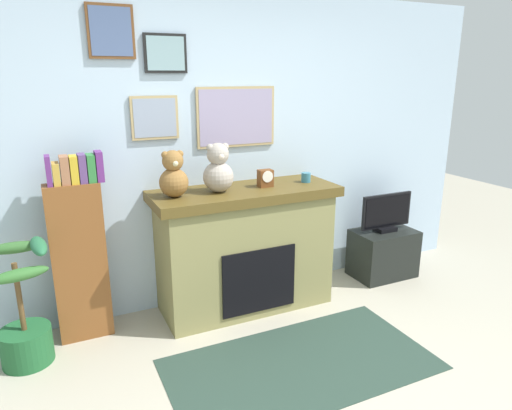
{
  "coord_description": "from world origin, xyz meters",
  "views": [
    {
      "loc": [
        -1.4,
        -1.65,
        1.94
      ],
      "look_at": [
        0.16,
        1.66,
        0.89
      ],
      "focal_mm": 32.14,
      "sensor_mm": 36.0,
      "label": 1
    }
  ],
  "objects_px": {
    "fireplace": "(245,248)",
    "bookshelf": "(79,253)",
    "teddy_bear_grey": "(174,176)",
    "candle_jar": "(306,177)",
    "television": "(386,213)",
    "teddy_bear_tan": "(218,170)",
    "tv_stand": "(383,253)",
    "potted_plant": "(23,322)",
    "mantel_clock": "(265,178)"
  },
  "relations": [
    {
      "from": "tv_stand",
      "to": "teddy_bear_grey",
      "type": "height_order",
      "value": "teddy_bear_grey"
    },
    {
      "from": "fireplace",
      "to": "teddy_bear_grey",
      "type": "xyz_separation_m",
      "value": [
        -0.59,
        -0.02,
        0.68
      ]
    },
    {
      "from": "bookshelf",
      "to": "fireplace",
      "type": "bearing_deg",
      "value": -3.52
    },
    {
      "from": "fireplace",
      "to": "television",
      "type": "xyz_separation_m",
      "value": [
        1.49,
        -0.02,
        0.12
      ]
    },
    {
      "from": "teddy_bear_grey",
      "to": "teddy_bear_tan",
      "type": "height_order",
      "value": "teddy_bear_tan"
    },
    {
      "from": "teddy_bear_grey",
      "to": "teddy_bear_tan",
      "type": "relative_size",
      "value": 0.92
    },
    {
      "from": "candle_jar",
      "to": "mantel_clock",
      "type": "distance_m",
      "value": 0.39
    },
    {
      "from": "bookshelf",
      "to": "teddy_bear_grey",
      "type": "height_order",
      "value": "bookshelf"
    },
    {
      "from": "teddy_bear_grey",
      "to": "tv_stand",
      "type": "bearing_deg",
      "value": -0.06
    },
    {
      "from": "bookshelf",
      "to": "tv_stand",
      "type": "xyz_separation_m",
      "value": [
        2.78,
        -0.1,
        -0.44
      ]
    },
    {
      "from": "fireplace",
      "to": "potted_plant",
      "type": "height_order",
      "value": "fireplace"
    },
    {
      "from": "potted_plant",
      "to": "television",
      "type": "height_order",
      "value": "potted_plant"
    },
    {
      "from": "candle_jar",
      "to": "teddy_bear_tan",
      "type": "distance_m",
      "value": 0.81
    },
    {
      "from": "potted_plant",
      "to": "mantel_clock",
      "type": "distance_m",
      "value": 2.06
    },
    {
      "from": "television",
      "to": "teddy_bear_tan",
      "type": "distance_m",
      "value": 1.81
    },
    {
      "from": "potted_plant",
      "to": "tv_stand",
      "type": "distance_m",
      "value": 3.2
    },
    {
      "from": "tv_stand",
      "to": "candle_jar",
      "type": "distance_m",
      "value": 1.25
    },
    {
      "from": "tv_stand",
      "to": "mantel_clock",
      "type": "distance_m",
      "value": 1.58
    },
    {
      "from": "television",
      "to": "candle_jar",
      "type": "bearing_deg",
      "value": 179.75
    },
    {
      "from": "potted_plant",
      "to": "television",
      "type": "bearing_deg",
      "value": 1.57
    },
    {
      "from": "fireplace",
      "to": "mantel_clock",
      "type": "height_order",
      "value": "mantel_clock"
    },
    {
      "from": "mantel_clock",
      "to": "teddy_bear_tan",
      "type": "height_order",
      "value": "teddy_bear_tan"
    },
    {
      "from": "fireplace",
      "to": "television",
      "type": "relative_size",
      "value": 2.74
    },
    {
      "from": "television",
      "to": "teddy_bear_tan",
      "type": "relative_size",
      "value": 1.44
    },
    {
      "from": "teddy_bear_grey",
      "to": "teddy_bear_tan",
      "type": "distance_m",
      "value": 0.36
    },
    {
      "from": "bookshelf",
      "to": "candle_jar",
      "type": "height_order",
      "value": "bookshelf"
    },
    {
      "from": "fireplace",
      "to": "bookshelf",
      "type": "xyz_separation_m",
      "value": [
        -1.3,
        0.08,
        0.15
      ]
    },
    {
      "from": "mantel_clock",
      "to": "teddy_bear_grey",
      "type": "xyz_separation_m",
      "value": [
        -0.77,
        0.0,
        0.09
      ]
    },
    {
      "from": "fireplace",
      "to": "teddy_bear_grey",
      "type": "height_order",
      "value": "teddy_bear_grey"
    },
    {
      "from": "bookshelf",
      "to": "television",
      "type": "relative_size",
      "value": 2.53
    },
    {
      "from": "fireplace",
      "to": "potted_plant",
      "type": "relative_size",
      "value": 1.75
    },
    {
      "from": "tv_stand",
      "to": "teddy_bear_grey",
      "type": "relative_size",
      "value": 1.7
    },
    {
      "from": "teddy_bear_tan",
      "to": "fireplace",
      "type": "bearing_deg",
      "value": 4.48
    },
    {
      "from": "fireplace",
      "to": "bookshelf",
      "type": "height_order",
      "value": "bookshelf"
    },
    {
      "from": "teddy_bear_tan",
      "to": "bookshelf",
      "type": "bearing_deg",
      "value": 174.75
    },
    {
      "from": "fireplace",
      "to": "candle_jar",
      "type": "relative_size",
      "value": 18.63
    },
    {
      "from": "potted_plant",
      "to": "candle_jar",
      "type": "xyz_separation_m",
      "value": [
        2.28,
        0.09,
        0.78
      ]
    },
    {
      "from": "teddy_bear_grey",
      "to": "candle_jar",
      "type": "bearing_deg",
      "value": 0.02
    },
    {
      "from": "tv_stand",
      "to": "television",
      "type": "xyz_separation_m",
      "value": [
        0.0,
        -0.0,
        0.41
      ]
    },
    {
      "from": "mantel_clock",
      "to": "fireplace",
      "type": "bearing_deg",
      "value": 173.81
    },
    {
      "from": "teddy_bear_grey",
      "to": "television",
      "type": "bearing_deg",
      "value": -0.1
    },
    {
      "from": "candle_jar",
      "to": "television",
      "type": "bearing_deg",
      "value": -0.25
    },
    {
      "from": "bookshelf",
      "to": "potted_plant",
      "type": "distance_m",
      "value": 0.58
    },
    {
      "from": "bookshelf",
      "to": "potted_plant",
      "type": "height_order",
      "value": "bookshelf"
    },
    {
      "from": "fireplace",
      "to": "bookshelf",
      "type": "relative_size",
      "value": 1.08
    },
    {
      "from": "television",
      "to": "teddy_bear_grey",
      "type": "xyz_separation_m",
      "value": [
        -2.07,
        0.0,
        0.56
      ]
    },
    {
      "from": "mantel_clock",
      "to": "teddy_bear_grey",
      "type": "relative_size",
      "value": 0.4
    },
    {
      "from": "fireplace",
      "to": "teddy_bear_tan",
      "type": "relative_size",
      "value": 3.95
    },
    {
      "from": "bookshelf",
      "to": "tv_stand",
      "type": "distance_m",
      "value": 2.82
    },
    {
      "from": "bookshelf",
      "to": "teddy_bear_grey",
      "type": "bearing_deg",
      "value": -7.87
    }
  ]
}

